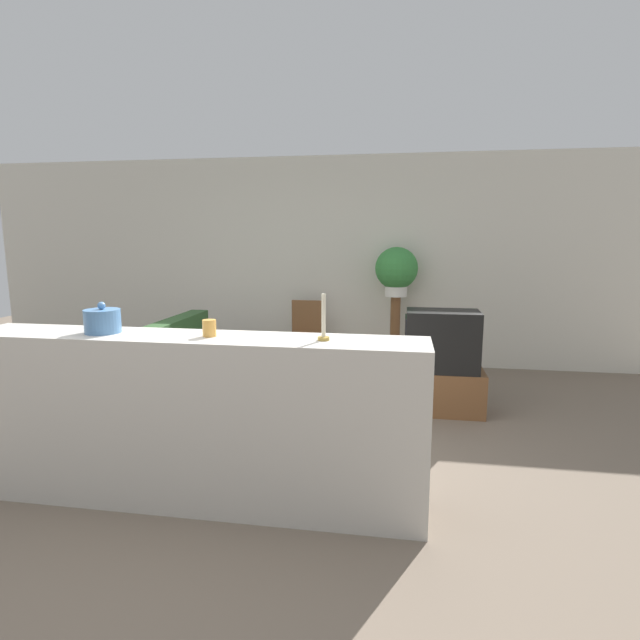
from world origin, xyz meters
The scene contains 12 objects.
ground_plane centered at (0.00, 0.00, 0.00)m, with size 14.00×14.00×0.00m, color #756656.
wall_back centered at (0.00, 3.43, 1.35)m, with size 9.00×0.06×2.70m.
couch centered at (-0.78, 1.45, 0.29)m, with size 0.88×1.84×0.83m.
tv_stand centered at (1.66, 1.64, 0.21)m, with size 0.81×0.45×0.42m.
television centered at (1.65, 1.64, 0.70)m, with size 0.69×0.42×0.57m.
wooden_chair centered at (0.11, 2.82, 0.49)m, with size 0.44×0.44×0.89m.
plant_stand centered at (1.20, 3.10, 0.47)m, with size 0.12×0.12×0.94m.
potted_plant centered at (1.20, 3.10, 1.27)m, with size 0.52×0.52×0.61m.
foreground_counter centered at (0.00, -0.31, 0.54)m, with size 2.90×0.44×1.08m.
decorative_bowl centered at (-0.58, -0.31, 1.16)m, with size 0.22×0.22×0.20m.
candle_jar centered at (0.13, -0.31, 1.13)m, with size 0.08×0.08×0.10m.
candlestick centered at (0.83, -0.31, 1.17)m, with size 0.07×0.07×0.27m.
Camera 1 is at (1.27, -3.12, 1.68)m, focal length 28.00 mm.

